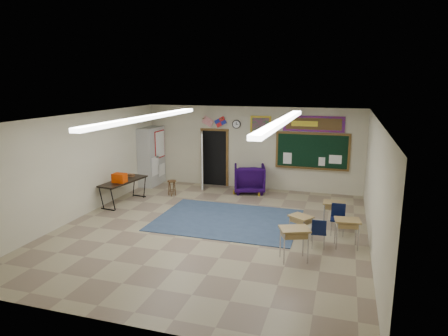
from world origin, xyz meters
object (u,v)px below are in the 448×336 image
(student_desk_front_right, at_px, (334,213))
(wooden_stool, at_px, (172,188))
(wingback_armchair, at_px, (249,179))
(folding_table, at_px, (124,191))
(student_desk_front_left, at_px, (300,227))

(student_desk_front_right, xyz_separation_m, wooden_stool, (-5.47, 1.49, -0.11))
(wingback_armchair, distance_m, folding_table, 4.36)
(wingback_armchair, bearing_deg, student_desk_front_right, 122.28)
(student_desk_front_left, xyz_separation_m, folding_table, (-5.84, 1.48, 0.06))
(student_desk_front_left, distance_m, wooden_stool, 5.46)
(wingback_armchair, bearing_deg, wooden_stool, 10.28)
(wingback_armchair, height_order, student_desk_front_right, wingback_armchair)
(wingback_armchair, height_order, folding_table, folding_table)
(wingback_armchair, xyz_separation_m, wooden_stool, (-2.47, -1.21, -0.22))
(student_desk_front_left, relative_size, student_desk_front_right, 0.96)
(student_desk_front_left, distance_m, student_desk_front_right, 1.46)
(wingback_armchair, distance_m, student_desk_front_left, 4.55)
(wingback_armchair, relative_size, student_desk_front_right, 1.58)
(wingback_armchair, distance_m, student_desk_front_right, 4.04)
(folding_table, distance_m, wooden_stool, 1.70)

